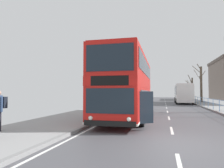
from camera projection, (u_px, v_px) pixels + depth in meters
name	position (u px, v px, depth m)	size (l,w,h in m)	color
ground	(154.00, 141.00, 7.36)	(15.80, 140.00, 0.20)	#4C4C51
double_decker_bus_main	(128.00, 86.00, 14.12)	(3.30, 10.71, 4.30)	red
background_bus_far_lane	(183.00, 93.00, 33.71)	(2.79, 9.94, 3.15)	white
pedestrian_railing_far_kerb	(210.00, 102.00, 21.18)	(0.05, 34.47, 1.07)	#598CC6
bare_tree_far_01	(201.00, 83.00, 34.53)	(2.15, 2.29, 6.53)	brown
bare_tree_far_02	(192.00, 88.00, 44.16)	(1.48, 2.44, 5.55)	#4C3D2D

